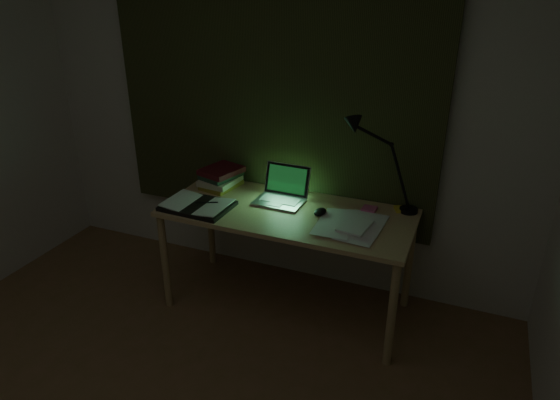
# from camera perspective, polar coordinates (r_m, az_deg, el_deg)

# --- Properties ---
(wall_back) EXTENTS (3.50, 0.00, 2.50)m
(wall_back) POSITION_cam_1_polar(r_m,az_deg,el_deg) (3.31, -0.80, 11.10)
(wall_back) COLOR beige
(wall_back) RESTS_ON ground
(curtain) EXTENTS (2.20, 0.06, 2.00)m
(curtain) POSITION_cam_1_polar(r_m,az_deg,el_deg) (3.24, -1.11, 14.39)
(curtain) COLOR #2E3118
(curtain) RESTS_ON wall_back
(desk) EXTENTS (1.53, 0.67, 0.70)m
(desk) POSITION_cam_1_polar(r_m,az_deg,el_deg) (3.21, 0.81, -6.86)
(desk) COLOR tan
(desk) RESTS_ON floor
(laptop) EXTENTS (0.31, 0.35, 0.22)m
(laptop) POSITION_cam_1_polar(r_m,az_deg,el_deg) (3.10, -0.12, 1.47)
(laptop) COLOR silver
(laptop) RESTS_ON desk
(open_textbook) EXTENTS (0.42, 0.31, 0.04)m
(open_textbook) POSITION_cam_1_polar(r_m,az_deg,el_deg) (3.12, -9.40, -0.58)
(open_textbook) COLOR white
(open_textbook) RESTS_ON desk
(book_stack) EXTENTS (0.26, 0.29, 0.14)m
(book_stack) POSITION_cam_1_polar(r_m,az_deg,el_deg) (3.39, -6.70, 2.59)
(book_stack) COLOR white
(book_stack) RESTS_ON desk
(loose_papers) EXTENTS (0.41, 0.43, 0.02)m
(loose_papers) POSITION_cam_1_polar(r_m,az_deg,el_deg) (2.90, 7.68, -2.67)
(loose_papers) COLOR silver
(loose_papers) RESTS_ON desk
(mouse) EXTENTS (0.08, 0.11, 0.04)m
(mouse) POSITION_cam_1_polar(r_m,az_deg,el_deg) (3.00, 4.60, -1.36)
(mouse) COLOR black
(mouse) RESTS_ON desk
(sticky_yellow) EXTENTS (0.11, 0.11, 0.02)m
(sticky_yellow) POSITION_cam_1_polar(r_m,az_deg,el_deg) (3.14, 13.72, -1.02)
(sticky_yellow) COLOR yellow
(sticky_yellow) RESTS_ON desk
(sticky_pink) EXTENTS (0.09, 0.09, 0.02)m
(sticky_pink) POSITION_cam_1_polar(r_m,az_deg,el_deg) (3.09, 10.17, -1.03)
(sticky_pink) COLOR #E55991
(sticky_pink) RESTS_ON desk
(desk_lamp) EXTENTS (0.43, 0.35, 0.60)m
(desk_lamp) POSITION_cam_1_polar(r_m,az_deg,el_deg) (3.02, 15.05, 3.81)
(desk_lamp) COLOR black
(desk_lamp) RESTS_ON desk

